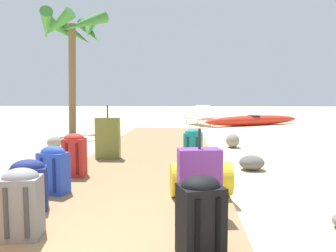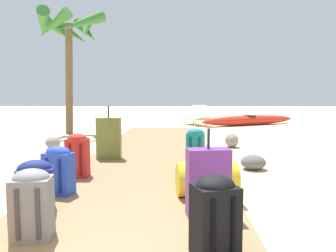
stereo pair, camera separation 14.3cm
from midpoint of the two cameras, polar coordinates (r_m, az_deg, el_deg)
ground_plane at (r=5.23m, az=-2.98°, el=-7.51°), size 60.00×60.00×0.00m
boardwalk at (r=6.19m, az=-2.00°, el=-5.12°), size 2.19×9.94×0.08m
backpack_blue at (r=3.85m, az=-18.11°, el=-6.96°), size 0.34×0.26×0.53m
duffel_bag_yellow at (r=3.62m, az=6.77°, el=-9.04°), size 0.68×0.45×0.48m
backpack_red at (r=4.57m, az=-14.92°, el=-4.66°), size 0.28×0.25×0.58m
backpack_teal at (r=4.98m, az=5.15°, el=-3.63°), size 0.29×0.25×0.59m
suitcase_purple at (r=3.00m, az=6.76°, el=-9.65°), size 0.40×0.25×0.79m
suitcase_olive at (r=5.73m, az=-9.60°, el=-2.07°), size 0.41×0.18×0.91m
backpack_black at (r=2.29m, az=7.48°, el=-14.85°), size 0.34×0.32×0.55m
backpack_navy at (r=3.38m, az=-21.76°, el=-9.19°), size 0.38×0.31×0.48m
backpack_grey at (r=2.76m, az=-22.54°, el=-11.90°), size 0.32×0.29×0.54m
palm_tree_far_left at (r=10.66m, az=-15.81°, el=14.92°), size 2.29×2.21×3.65m
lounge_chair at (r=12.97m, az=5.79°, el=1.59°), size 1.18×1.65×0.79m
kayak at (r=13.26m, az=14.76°, el=0.95°), size 4.12×2.55×0.39m
rock_left_mid at (r=7.70m, az=-18.46°, el=-2.68°), size 0.44×0.46×0.25m
rock_right_near at (r=7.54m, az=11.60°, el=-2.46°), size 0.30×0.42×0.31m
rock_right_far at (r=5.37m, az=14.94°, el=-6.10°), size 0.55×0.55×0.23m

